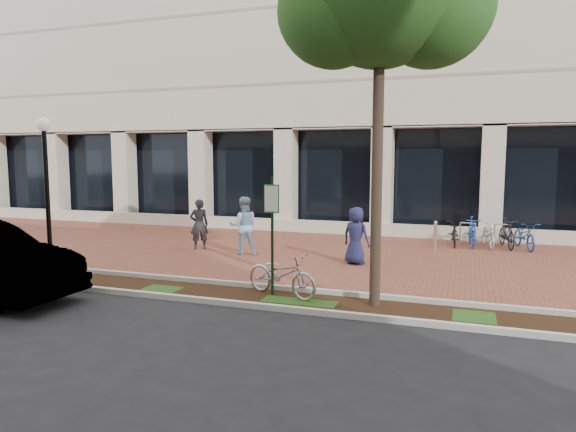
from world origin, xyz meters
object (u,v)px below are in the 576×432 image
(pedestrian_mid, at_px, (244,226))
(bike_rack_cluster, at_px, (489,233))
(locked_bicycle, at_px, (282,274))
(pedestrian_left, at_px, (199,224))
(parking_sign, at_px, (272,221))
(bollard, at_px, (435,235))
(lamppost, at_px, (47,185))
(pedestrian_right, at_px, (356,236))

(pedestrian_mid, height_order, bike_rack_cluster, pedestrian_mid)
(locked_bicycle, xyz_separation_m, pedestrian_left, (-4.54, 4.51, 0.34))
(parking_sign, height_order, locked_bicycle, parking_sign)
(bollard, bearing_deg, pedestrian_mid, -152.94)
(parking_sign, height_order, pedestrian_mid, parking_sign)
(lamppost, relative_size, pedestrian_mid, 2.24)
(pedestrian_right, xyz_separation_m, bike_rack_cluster, (3.70, 4.25, -0.35))
(lamppost, xyz_separation_m, bike_rack_cluster, (11.26, 7.80, -1.83))
(parking_sign, xyz_separation_m, pedestrian_mid, (-2.57, 4.21, -0.74))
(parking_sign, distance_m, locked_bicycle, 1.18)
(lamppost, relative_size, pedestrian_left, 2.43)
(lamppost, bearing_deg, pedestrian_mid, 44.68)
(locked_bicycle, bearing_deg, parking_sign, 111.36)
(pedestrian_left, bearing_deg, bollard, 164.16)
(locked_bicycle, height_order, pedestrian_right, pedestrian_right)
(pedestrian_left, height_order, pedestrian_right, pedestrian_left)
(pedestrian_left, bearing_deg, pedestrian_mid, 134.87)
(lamppost, bearing_deg, locked_bicycle, -2.73)
(pedestrian_left, xyz_separation_m, pedestrian_mid, (1.75, -0.31, 0.07))
(bollard, bearing_deg, parking_sign, -113.40)
(parking_sign, bearing_deg, lamppost, 174.36)
(lamppost, bearing_deg, bike_rack_cluster, 34.70)
(locked_bicycle, relative_size, pedestrian_left, 1.12)
(parking_sign, relative_size, pedestrian_right, 1.59)
(parking_sign, xyz_separation_m, locked_bicycle, (0.22, 0.01, -1.16))
(parking_sign, relative_size, lamppost, 0.64)
(bollard, bearing_deg, bike_rack_cluster, 31.39)
(lamppost, height_order, pedestrian_right, lamppost)
(parking_sign, relative_size, bike_rack_cluster, 0.86)
(pedestrian_left, relative_size, pedestrian_right, 1.02)
(pedestrian_right, bearing_deg, bike_rack_cluster, -112.93)
(parking_sign, relative_size, locked_bicycle, 1.40)
(lamppost, xyz_separation_m, pedestrian_mid, (3.93, 3.88, -1.40))
(lamppost, height_order, pedestrian_left, lamppost)
(parking_sign, distance_m, bike_rack_cluster, 9.49)
(lamppost, distance_m, pedestrian_left, 4.95)
(parking_sign, xyz_separation_m, bollard, (3.07, 7.09, -1.16))
(pedestrian_mid, xyz_separation_m, bollard, (5.64, 2.88, -0.42))
(pedestrian_mid, xyz_separation_m, bike_rack_cluster, (7.34, 3.92, -0.44))
(bike_rack_cluster, bearing_deg, parking_sign, -129.36)
(lamppost, relative_size, bike_rack_cluster, 1.33)
(parking_sign, relative_size, pedestrian_mid, 1.44)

